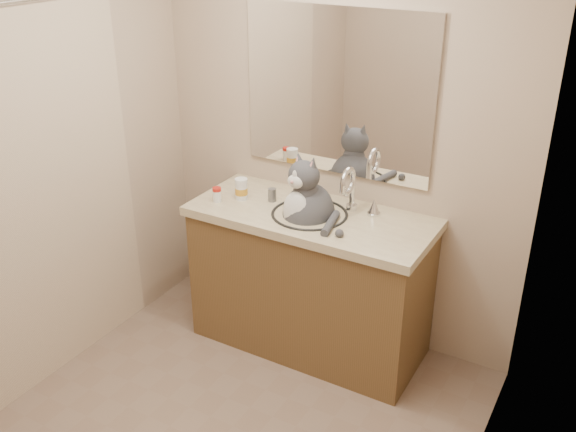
{
  "coord_description": "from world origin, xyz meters",
  "views": [
    {
      "loc": [
        1.45,
        -1.83,
        2.32
      ],
      "look_at": [
        0.03,
        0.65,
        0.97
      ],
      "focal_mm": 40.0,
      "sensor_mm": 36.0,
      "label": 1
    }
  ],
  "objects_px": {
    "cat": "(308,211)",
    "grey_canister": "(272,195)",
    "pill_bottle_orange": "(241,189)",
    "pill_bottle_redcap": "(217,195)"
  },
  "relations": [
    {
      "from": "pill_bottle_redcap",
      "to": "grey_canister",
      "type": "xyz_separation_m",
      "value": [
        0.26,
        0.16,
        -0.01
      ]
    },
    {
      "from": "pill_bottle_redcap",
      "to": "grey_canister",
      "type": "distance_m",
      "value": 0.31
    },
    {
      "from": "pill_bottle_orange",
      "to": "grey_canister",
      "type": "relative_size",
      "value": 1.65
    },
    {
      "from": "grey_canister",
      "to": "pill_bottle_orange",
      "type": "bearing_deg",
      "value": -159.27
    },
    {
      "from": "cat",
      "to": "pill_bottle_orange",
      "type": "relative_size",
      "value": 4.52
    },
    {
      "from": "pill_bottle_orange",
      "to": "pill_bottle_redcap",
      "type": "bearing_deg",
      "value": -135.36
    },
    {
      "from": "cat",
      "to": "pill_bottle_redcap",
      "type": "bearing_deg",
      "value": -156.08
    },
    {
      "from": "cat",
      "to": "grey_canister",
      "type": "height_order",
      "value": "cat"
    },
    {
      "from": "cat",
      "to": "pill_bottle_redcap",
      "type": "relative_size",
      "value": 6.6
    },
    {
      "from": "cat",
      "to": "pill_bottle_redcap",
      "type": "distance_m",
      "value": 0.53
    }
  ]
}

